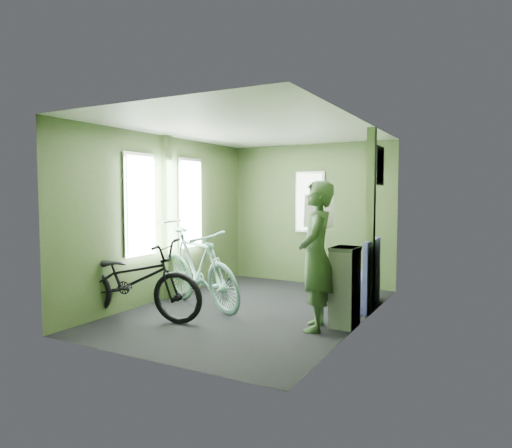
% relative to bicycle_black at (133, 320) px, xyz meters
% --- Properties ---
extents(room, '(4.00, 4.02, 2.31)m').
position_rel_bicycle_black_xyz_m(room, '(0.99, 1.11, 1.44)').
color(room, black).
rests_on(room, ground).
extents(bicycle_black, '(1.91, 1.02, 1.00)m').
position_rel_bicycle_black_xyz_m(bicycle_black, '(0.00, 0.00, 0.00)').
color(bicycle_black, black).
rests_on(bicycle_black, ground).
extents(bicycle_mint, '(1.89, 1.32, 1.13)m').
position_rel_bicycle_black_xyz_m(bicycle_mint, '(0.35, 0.83, 0.00)').
color(bicycle_mint, '#79B8A3').
rests_on(bicycle_mint, ground).
extents(passenger, '(0.54, 0.74, 1.63)m').
position_rel_bicycle_black_xyz_m(passenger, '(2.04, 0.67, 0.82)').
color(passenger, '#334F2B').
rests_on(passenger, ground).
extents(waste_box, '(0.26, 0.37, 0.90)m').
position_rel_bicycle_black_xyz_m(waste_box, '(2.29, 0.94, 0.45)').
color(waste_box, gray).
rests_on(waste_box, ground).
extents(bench_seat, '(0.51, 0.87, 0.90)m').
position_rel_bicycle_black_xyz_m(bench_seat, '(2.17, 1.87, 0.27)').
color(bench_seat, navy).
rests_on(bench_seat, ground).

